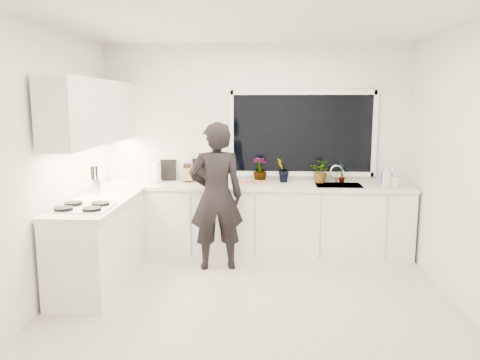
{
  "coord_description": "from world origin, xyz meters",
  "views": [
    {
      "loc": [
        0.1,
        -4.43,
        1.96
      ],
      "look_at": [
        -0.15,
        0.4,
        1.15
      ],
      "focal_mm": 35.0,
      "sensor_mm": 36.0,
      "label": 1
    }
  ],
  "objects": [
    {
      "name": "floor",
      "position": [
        0.0,
        0.0,
        -0.01
      ],
      "size": [
        4.0,
        3.5,
        0.02
      ],
      "primitive_type": "cube",
      "color": "beige",
      "rests_on": "ground"
    },
    {
      "name": "wall_back",
      "position": [
        0.0,
        1.76,
        1.35
      ],
      "size": [
        4.0,
        0.02,
        2.7
      ],
      "primitive_type": "cube",
      "color": "white",
      "rests_on": "ground"
    },
    {
      "name": "wall_left",
      "position": [
        -2.01,
        0.0,
        1.35
      ],
      "size": [
        0.02,
        3.5,
        2.7
      ],
      "primitive_type": "cube",
      "color": "white",
      "rests_on": "ground"
    },
    {
      "name": "wall_right",
      "position": [
        2.01,
        0.0,
        1.35
      ],
      "size": [
        0.02,
        3.5,
        2.7
      ],
      "primitive_type": "cube",
      "color": "white",
      "rests_on": "ground"
    },
    {
      "name": "ceiling",
      "position": [
        0.0,
        0.0,
        2.71
      ],
      "size": [
        4.0,
        3.5,
        0.02
      ],
      "primitive_type": "cube",
      "color": "white",
      "rests_on": "wall_back"
    },
    {
      "name": "window",
      "position": [
        0.6,
        1.73,
        1.55
      ],
      "size": [
        1.8,
        0.02,
        1.0
      ],
      "primitive_type": "cube",
      "color": "black",
      "rests_on": "wall_back"
    },
    {
      "name": "base_cabinets_back",
      "position": [
        0.0,
        1.45,
        0.44
      ],
      "size": [
        3.92,
        0.58,
        0.88
      ],
      "primitive_type": "cube",
      "color": "white",
      "rests_on": "floor"
    },
    {
      "name": "base_cabinets_left",
      "position": [
        -1.67,
        0.35,
        0.44
      ],
      "size": [
        0.58,
        1.6,
        0.88
      ],
      "primitive_type": "cube",
      "color": "white",
      "rests_on": "floor"
    },
    {
      "name": "countertop_back",
      "position": [
        0.0,
        1.44,
        0.9
      ],
      "size": [
        3.94,
        0.62,
        0.04
      ],
      "primitive_type": "cube",
      "color": "silver",
      "rests_on": "base_cabinets_back"
    },
    {
      "name": "countertop_left",
      "position": [
        -1.67,
        0.35,
        0.9
      ],
      "size": [
        0.62,
        1.6,
        0.04
      ],
      "primitive_type": "cube",
      "color": "silver",
      "rests_on": "base_cabinets_left"
    },
    {
      "name": "upper_cabinets",
      "position": [
        -1.79,
        0.7,
        1.85
      ],
      "size": [
        0.34,
        2.1,
        0.7
      ],
      "primitive_type": "cube",
      "color": "white",
      "rests_on": "wall_left"
    },
    {
      "name": "sink",
      "position": [
        1.05,
        1.45,
        0.87
      ],
      "size": [
        0.58,
        0.42,
        0.14
      ],
      "primitive_type": "cube",
      "color": "silver",
      "rests_on": "countertop_back"
    },
    {
      "name": "faucet",
      "position": [
        1.05,
        1.65,
        1.03
      ],
      "size": [
        0.03,
        0.03,
        0.22
      ],
      "primitive_type": "cylinder",
      "color": "silver",
      "rests_on": "countertop_back"
    },
    {
      "name": "stovetop",
      "position": [
        -1.69,
        -0.0,
        0.94
      ],
      "size": [
        0.56,
        0.48,
        0.03
      ],
      "primitive_type": "cube",
      "color": "black",
      "rests_on": "countertop_left"
    },
    {
      "name": "person",
      "position": [
        -0.45,
        0.9,
        0.87
      ],
      "size": [
        0.7,
        0.53,
        1.74
      ],
      "primitive_type": "imported",
      "rotation": [
        0.0,
        0.0,
        3.33
      ],
      "color": "black",
      "rests_on": "floor"
    },
    {
      "name": "pizza_tray",
      "position": [
        -0.01,
        1.42,
        0.94
      ],
      "size": [
        0.48,
        0.41,
        0.03
      ],
      "primitive_type": "cube",
      "rotation": [
        0.0,
        0.0,
        0.28
      ],
      "color": "silver",
      "rests_on": "countertop_back"
    },
    {
      "name": "pizza",
      "position": [
        -0.01,
        1.42,
        0.95
      ],
      "size": [
        0.44,
        0.36,
        0.01
      ],
      "primitive_type": "cube",
      "rotation": [
        0.0,
        0.0,
        0.28
      ],
      "color": "#A9161A",
      "rests_on": "pizza_tray"
    },
    {
      "name": "watering_can",
      "position": [
        1.69,
        1.61,
        0.98
      ],
      "size": [
        0.15,
        0.15,
        0.13
      ],
      "primitive_type": "cylinder",
      "rotation": [
        0.0,
        0.0,
        0.09
      ],
      "color": "#152BC8",
      "rests_on": "countertop_back"
    },
    {
      "name": "paper_towel_roll",
      "position": [
        -1.3,
        1.55,
        1.05
      ],
      "size": [
        0.14,
        0.14,
        0.26
      ],
      "primitive_type": "cylinder",
      "rotation": [
        0.0,
        0.0,
        0.4
      ],
      "color": "white",
      "rests_on": "countertop_back"
    },
    {
      "name": "knife_block",
      "position": [
        -0.9,
        1.59,
        1.03
      ],
      "size": [
        0.13,
        0.1,
        0.22
      ],
      "primitive_type": "cube",
      "rotation": [
        0.0,
        0.0,
        -0.01
      ],
      "color": "brown",
      "rests_on": "countertop_back"
    },
    {
      "name": "utensil_crock",
      "position": [
        -1.85,
        0.8,
        1.0
      ],
      "size": [
        0.17,
        0.17,
        0.16
      ],
      "primitive_type": "cylinder",
      "rotation": [
        0.0,
        0.0,
        -0.34
      ],
      "color": "#B5B5BA",
      "rests_on": "countertop_left"
    },
    {
      "name": "picture_frame_large",
      "position": [
        -1.18,
        1.69,
        1.06
      ],
      "size": [
        0.22,
        0.04,
        0.28
      ],
      "primitive_type": "cube",
      "rotation": [
        0.0,
        0.0,
        0.08
      ],
      "color": "black",
      "rests_on": "countertop_back"
    },
    {
      "name": "picture_frame_small",
      "position": [
        -0.72,
        1.69,
        1.07
      ],
      "size": [
        0.25,
        0.07,
        0.3
      ],
      "primitive_type": "cube",
      "rotation": [
        0.0,
        0.0,
        0.2
      ],
      "color": "black",
      "rests_on": "countertop_back"
    },
    {
      "name": "herb_plants",
      "position": [
        0.56,
        1.61,
        1.08
      ],
      "size": [
        1.24,
        0.34,
        0.33
      ],
      "color": "#26662D",
      "rests_on": "countertop_back"
    },
    {
      "name": "soap_bottles",
      "position": [
        1.64,
        1.3,
        1.06
      ],
      "size": [
        0.24,
        0.14,
        0.31
      ],
      "color": "#D8BF66",
      "rests_on": "countertop_back"
    }
  ]
}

